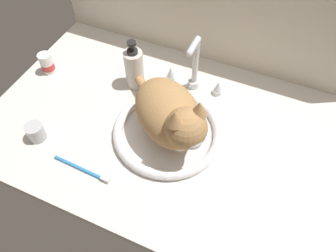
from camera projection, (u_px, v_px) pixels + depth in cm
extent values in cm
cube|color=silver|center=(162.00, 129.00, 104.17)|extent=(113.93, 73.31, 3.00)
cube|color=beige|center=(206.00, 12.00, 108.76)|extent=(113.93, 2.40, 43.71)
torus|color=white|center=(168.00, 131.00, 99.89)|extent=(34.75, 34.75, 3.07)
cylinder|color=white|center=(168.00, 133.00, 100.88)|extent=(30.15, 30.15, 0.60)
cylinder|color=silver|center=(194.00, 83.00, 112.60)|extent=(4.00, 4.00, 2.75)
cylinder|color=silver|center=(196.00, 61.00, 104.39)|extent=(2.00, 2.00, 17.80)
sphere|color=silver|center=(198.00, 39.00, 97.28)|extent=(2.20, 2.20, 2.20)
cylinder|color=silver|center=(194.00, 46.00, 95.33)|extent=(2.00, 7.07, 2.00)
sphere|color=silver|center=(189.00, 53.00, 93.38)|extent=(2.10, 2.10, 2.10)
cylinder|color=silver|center=(171.00, 78.00, 115.19)|extent=(3.20, 3.20, 1.60)
cone|color=silver|center=(171.00, 72.00, 112.90)|extent=(2.88, 2.88, 4.13)
cylinder|color=silver|center=(217.00, 92.00, 110.94)|extent=(3.20, 3.20, 1.60)
cone|color=silver|center=(218.00, 86.00, 108.65)|extent=(2.88, 2.88, 4.13)
ellipsoid|color=tan|center=(168.00, 112.00, 92.59)|extent=(31.51, 30.38, 15.20)
sphere|color=tan|center=(186.00, 128.00, 83.03)|extent=(11.56, 11.56, 11.56)
cone|color=tan|center=(199.00, 108.00, 79.00)|extent=(4.39, 4.39, 4.34)
cone|color=tan|center=(175.00, 118.00, 77.12)|extent=(4.39, 4.39, 4.34)
ellipsoid|color=silver|center=(194.00, 143.00, 81.62)|extent=(5.77, 5.95, 3.70)
ellipsoid|color=silver|center=(183.00, 137.00, 88.26)|extent=(11.87, 12.18, 8.36)
cylinder|color=tan|center=(146.00, 91.00, 106.01)|extent=(12.63, 11.24, 3.20)
cylinder|color=#B2B5BA|center=(36.00, 133.00, 98.31)|extent=(5.42, 5.42, 4.74)
cylinder|color=silver|center=(33.00, 128.00, 96.02)|extent=(5.53, 5.53, 1.00)
cylinder|color=silver|center=(134.00, 69.00, 109.02)|extent=(6.53, 6.53, 13.95)
cylinder|color=black|center=(132.00, 52.00, 102.96)|extent=(3.59, 3.59, 1.20)
cylinder|color=black|center=(132.00, 47.00, 101.65)|extent=(1.31, 1.31, 2.10)
cylinder|color=black|center=(131.00, 43.00, 100.33)|extent=(2.94, 2.94, 1.20)
cylinder|color=white|center=(47.00, 65.00, 115.93)|extent=(4.52, 4.52, 6.12)
cylinder|color=#D13838|center=(48.00, 66.00, 116.33)|extent=(4.65, 4.65, 2.45)
cylinder|color=white|center=(44.00, 57.00, 112.80)|extent=(4.74, 4.74, 1.71)
cylinder|color=#338CD1|center=(78.00, 167.00, 93.16)|extent=(16.55, 1.67, 1.00)
cube|color=white|center=(105.00, 179.00, 90.18)|extent=(2.65, 1.30, 1.20)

